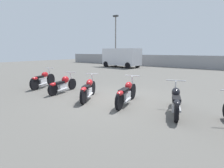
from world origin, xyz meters
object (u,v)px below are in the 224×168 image
(parked_van, at_px, (121,57))
(motorcycle_slot_0, at_px, (43,80))
(motorcycle_slot_4, at_px, (176,101))
(motorcycle_slot_1, at_px, (63,85))
(light_pole_left, at_px, (116,36))
(motorcycle_slot_2, at_px, (88,89))
(motorcycle_slot_3, at_px, (126,93))

(parked_van, bearing_deg, motorcycle_slot_0, 19.41)
(motorcycle_slot_0, distance_m, motorcycle_slot_4, 7.05)
(motorcycle_slot_1, bearing_deg, light_pole_left, 103.55)
(motorcycle_slot_0, bearing_deg, motorcycle_slot_2, -25.02)
(motorcycle_slot_2, bearing_deg, parked_van, 89.06)
(motorcycle_slot_4, bearing_deg, motorcycle_slot_1, 164.68)
(light_pole_left, height_order, motorcycle_slot_2, light_pole_left)
(motorcycle_slot_1, height_order, motorcycle_slot_2, motorcycle_slot_2)
(motorcycle_slot_2, relative_size, motorcycle_slot_4, 0.93)
(motorcycle_slot_4, distance_m, parked_van, 16.33)
(motorcycle_slot_0, xyz_separation_m, motorcycle_slot_1, (1.81, -0.10, -0.04))
(motorcycle_slot_4, height_order, parked_van, parked_van)
(motorcycle_slot_1, relative_size, motorcycle_slot_3, 0.92)
(motorcycle_slot_3, distance_m, motorcycle_slot_4, 1.79)
(light_pole_left, xyz_separation_m, parked_van, (2.45, -2.20, -2.77))
(motorcycle_slot_1, relative_size, motorcycle_slot_2, 1.03)
(light_pole_left, bearing_deg, motorcycle_slot_0, -69.01)
(motorcycle_slot_0, xyz_separation_m, motorcycle_slot_2, (3.61, -0.20, -0.02))
(motorcycle_slot_0, relative_size, motorcycle_slot_1, 0.99)
(motorcycle_slot_1, bearing_deg, motorcycle_slot_2, -16.18)
(light_pole_left, bearing_deg, motorcycle_slot_2, -58.38)
(motorcycle_slot_1, bearing_deg, parked_van, 98.59)
(light_pole_left, relative_size, motorcycle_slot_0, 3.43)
(motorcycle_slot_0, relative_size, motorcycle_slot_4, 0.95)
(motorcycle_slot_1, xyz_separation_m, parked_van, (-5.13, 12.92, 0.86))
(light_pole_left, xyz_separation_m, motorcycle_slot_2, (9.37, -15.22, -3.61))
(motorcycle_slot_3, bearing_deg, motorcycle_slot_0, 168.21)
(motorcycle_slot_2, height_order, motorcycle_slot_4, motorcycle_slot_2)
(light_pole_left, bearing_deg, motorcycle_slot_1, -63.39)
(light_pole_left, xyz_separation_m, motorcycle_slot_1, (7.58, -15.12, -3.63))
(motorcycle_slot_0, relative_size, parked_van, 0.41)
(motorcycle_slot_1, distance_m, parked_van, 13.93)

